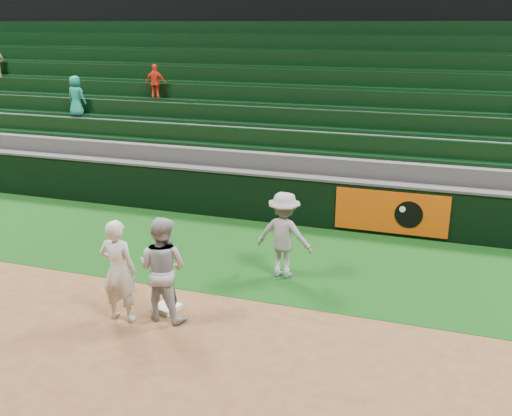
{
  "coord_description": "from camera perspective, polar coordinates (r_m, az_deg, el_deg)",
  "views": [
    {
      "loc": [
        3.98,
        -7.92,
        4.83
      ],
      "look_at": [
        0.58,
        2.3,
        1.3
      ],
      "focal_mm": 40.0,
      "sensor_mm": 36.0,
      "label": 1
    }
  ],
  "objects": [
    {
      "name": "field_wall",
      "position": [
        14.33,
        1.56,
        1.11
      ],
      "size": [
        36.0,
        0.45,
        1.25
      ],
      "color": "black",
      "rests_on": "ground"
    },
    {
      "name": "ground",
      "position": [
        10.09,
        -7.39,
        -10.6
      ],
      "size": [
        70.0,
        70.0,
        0.0
      ],
      "primitive_type": "plane",
      "color": "brown",
      "rests_on": "ground"
    },
    {
      "name": "foul_grass",
      "position": [
        12.58,
        -1.5,
        -4.41
      ],
      "size": [
        36.0,
        4.2,
        0.01
      ],
      "primitive_type": "cube",
      "color": "#0D360F",
      "rests_on": "ground"
    },
    {
      "name": "stadium_seating",
      "position": [
        17.64,
        5.1,
        7.84
      ],
      "size": [
        36.0,
        5.95,
        4.85
      ],
      "color": "#3E3E40",
      "rests_on": "ground"
    },
    {
      "name": "baserunner",
      "position": [
        9.68,
        -9.31,
        -6.0
      ],
      "size": [
        0.94,
        0.77,
        1.81
      ],
      "primitive_type": "imported",
      "rotation": [
        0.0,
        0.0,
        3.04
      ],
      "color": "#A6A9B0",
      "rests_on": "ground"
    },
    {
      "name": "base_coach",
      "position": [
        11.14,
        2.81,
        -2.71
      ],
      "size": [
        1.16,
        0.72,
        1.72
      ],
      "primitive_type": "imported",
      "rotation": [
        0.0,
        0.0,
        3.07
      ],
      "color": "#91939D",
      "rests_on": "foul_grass"
    },
    {
      "name": "first_base",
      "position": [
        10.29,
        -8.87,
        -9.79
      ],
      "size": [
        0.5,
        0.5,
        0.09
      ],
      "primitive_type": "cube",
      "rotation": [
        0.0,
        0.0,
        -0.33
      ],
      "color": "silver",
      "rests_on": "ground"
    },
    {
      "name": "first_baseman",
      "position": [
        9.78,
        -13.6,
        -6.12
      ],
      "size": [
        0.66,
        0.43,
        1.79
      ],
      "primitive_type": "imported",
      "rotation": [
        0.0,
        0.0,
        3.15
      ],
      "color": "silver",
      "rests_on": "ground"
    }
  ]
}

